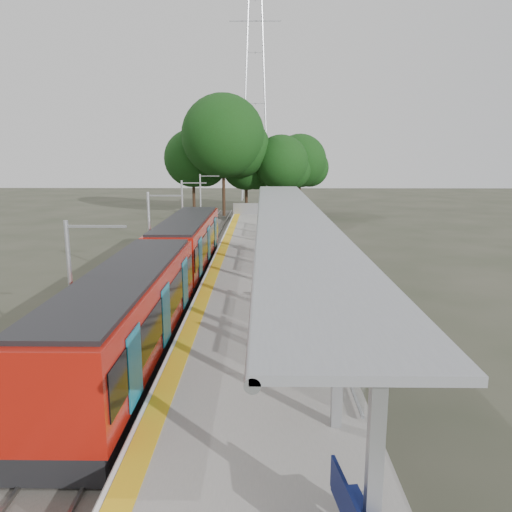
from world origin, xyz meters
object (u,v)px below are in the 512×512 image
Objects in this scene: train at (166,269)px; bench_mid at (301,251)px; litter_bin at (278,294)px; bench_far at (293,230)px; info_pillar_near at (290,337)px; info_pillar_far at (281,245)px.

train reaches higher than bench_mid.
litter_bin is (5.40, -2.04, -0.64)m from train.
info_pillar_near is at bearing -70.35° from bench_far.
info_pillar_near is (-1.55, -24.35, 0.30)m from bench_far.
info_pillar_far is 9.96m from litter_bin.
bench_mid reaches higher than bench_far.
bench_far is (0.01, 8.87, -0.05)m from bench_mid.
bench_far is at bearing 66.00° from train.
litter_bin is at bearing -82.25° from bench_mid.
bench_far is 8.17m from info_pillar_far.
info_pillar_far is at bearing -75.53° from bench_far.
info_pillar_far is (-1.25, -8.07, 0.29)m from bench_far.
bench_mid is at bearing -54.35° from info_pillar_far.
info_pillar_near is (-1.54, -15.48, 0.25)m from bench_mid.
litter_bin is (-0.46, -9.94, -0.40)m from info_pillar_far.
info_pillar_near is 6.35m from litter_bin.
bench_far is 0.80× the size of info_pillar_near.
bench_mid reaches higher than litter_bin.
bench_mid is 9.30m from litter_bin.
bench_mid is at bearing 79.45° from litter_bin.
info_pillar_near reaches higher than bench_far.
train is 10.06m from bench_mid.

